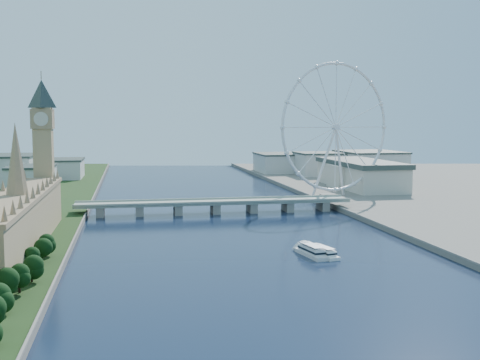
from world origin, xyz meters
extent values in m
plane|color=#182945|center=(0.00, 0.00, 0.00)|extent=(2000.00, 2000.00, 0.00)
cube|color=tan|center=(-128.00, 170.00, 17.00)|extent=(24.00, 200.00, 28.00)
cone|color=#937A59|center=(-128.00, 170.00, 53.00)|extent=(12.00, 12.00, 40.00)
cube|color=tan|center=(-128.00, 278.00, 43.00)|extent=(13.00, 13.00, 80.00)
cube|color=#937A59|center=(-128.00, 278.00, 75.00)|extent=(15.00, 15.00, 14.00)
pyramid|color=#2D3833|center=(-128.00, 278.00, 103.00)|extent=(20.02, 20.02, 20.00)
cube|color=gray|center=(0.00, 300.00, 8.50)|extent=(220.00, 22.00, 2.00)
cube|color=gray|center=(-90.00, 300.00, 3.75)|extent=(6.00, 20.00, 7.50)
cube|color=gray|center=(-60.00, 300.00, 3.75)|extent=(6.00, 20.00, 7.50)
cube|color=gray|center=(-30.00, 300.00, 3.75)|extent=(6.00, 20.00, 7.50)
cube|color=gray|center=(0.00, 300.00, 3.75)|extent=(6.00, 20.00, 7.50)
cube|color=gray|center=(30.00, 300.00, 3.75)|extent=(6.00, 20.00, 7.50)
cube|color=gray|center=(60.00, 300.00, 3.75)|extent=(6.00, 20.00, 7.50)
cube|color=gray|center=(90.00, 300.00, 3.75)|extent=(6.00, 20.00, 7.50)
torus|color=silver|center=(120.00, 355.00, 68.00)|extent=(113.60, 39.12, 118.60)
cylinder|color=silver|center=(120.00, 355.00, 68.00)|extent=(7.25, 6.61, 6.00)
cube|color=gray|center=(117.00, 365.00, 4.00)|extent=(14.00, 10.00, 2.00)
cube|color=beige|center=(-160.00, 430.00, 16.00)|extent=(40.00, 60.00, 26.00)
cube|color=beige|center=(-200.00, 520.00, 19.00)|extent=(60.00, 80.00, 32.00)
cube|color=beige|center=(-150.00, 600.00, 14.00)|extent=(50.00, 70.00, 22.00)
cube|color=beige|center=(180.00, 580.00, 17.00)|extent=(60.00, 60.00, 28.00)
cube|color=beige|center=(240.00, 560.00, 18.00)|extent=(70.00, 90.00, 30.00)
cube|color=beige|center=(140.00, 640.00, 15.00)|extent=(60.00, 80.00, 24.00)
camera|label=1|loc=(-67.49, -173.46, 73.35)|focal=45.00mm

